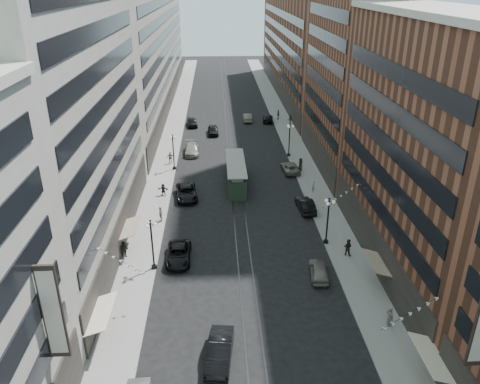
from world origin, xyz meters
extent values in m
plane|color=black|center=(0.00, 60.00, 0.00)|extent=(220.00, 220.00, 0.00)
cube|color=gray|center=(-11.00, 70.00, 0.07)|extent=(4.00, 180.00, 0.15)
cube|color=gray|center=(11.00, 70.00, 0.07)|extent=(4.00, 180.00, 0.15)
cube|color=#2D2D33|center=(-0.70, 70.00, 0.01)|extent=(0.12, 180.00, 0.02)
cube|color=#2D2D33|center=(0.70, 70.00, 0.01)|extent=(0.12, 180.00, 0.02)
cube|color=#ACA698|center=(-17.00, 33.00, 14.00)|extent=(8.00, 36.00, 28.00)
cube|color=#ACA698|center=(-17.00, 96.00, 13.00)|extent=(8.00, 90.00, 26.00)
cube|color=brown|center=(17.00, 28.00, 12.00)|extent=(8.00, 30.00, 24.00)
cube|color=brown|center=(17.00, 56.00, 21.00)|extent=(8.00, 26.00, 42.00)
cube|color=brown|center=(17.00, 105.00, 12.00)|extent=(8.00, 72.00, 24.00)
cylinder|color=black|center=(-9.20, 28.00, 0.30)|extent=(0.56, 0.56, 0.30)
cylinder|color=black|center=(-9.20, 28.00, 2.75)|extent=(0.18, 0.18, 5.20)
sphere|color=black|center=(-9.20, 28.00, 5.55)|extent=(0.24, 0.24, 0.24)
sphere|color=white|center=(-8.75, 28.00, 5.15)|extent=(0.36, 0.36, 0.36)
sphere|color=white|center=(-9.42, 28.39, 5.15)|extent=(0.36, 0.36, 0.36)
sphere|color=white|center=(-9.42, 27.61, 5.15)|extent=(0.36, 0.36, 0.36)
cylinder|color=black|center=(-9.20, 55.00, 0.30)|extent=(0.56, 0.56, 0.30)
cylinder|color=black|center=(-9.20, 55.00, 2.75)|extent=(0.18, 0.18, 5.20)
sphere|color=black|center=(-9.20, 55.00, 5.55)|extent=(0.24, 0.24, 0.24)
sphere|color=white|center=(-8.75, 55.00, 5.15)|extent=(0.36, 0.36, 0.36)
sphere|color=white|center=(-9.42, 55.39, 5.15)|extent=(0.36, 0.36, 0.36)
sphere|color=white|center=(-9.42, 54.61, 5.15)|extent=(0.36, 0.36, 0.36)
cylinder|color=black|center=(9.20, 32.00, 0.30)|extent=(0.56, 0.56, 0.30)
cylinder|color=black|center=(9.20, 32.00, 2.75)|extent=(0.18, 0.18, 5.20)
sphere|color=black|center=(9.20, 32.00, 5.55)|extent=(0.24, 0.24, 0.24)
sphere|color=white|center=(9.65, 32.00, 5.15)|extent=(0.36, 0.36, 0.36)
sphere|color=white|center=(8.97, 32.39, 5.15)|extent=(0.36, 0.36, 0.36)
sphere|color=white|center=(8.97, 31.61, 5.15)|extent=(0.36, 0.36, 0.36)
cylinder|color=black|center=(9.20, 60.00, 0.30)|extent=(0.56, 0.56, 0.30)
cylinder|color=black|center=(9.20, 60.00, 2.75)|extent=(0.18, 0.18, 5.20)
sphere|color=black|center=(9.20, 60.00, 5.55)|extent=(0.24, 0.24, 0.24)
sphere|color=white|center=(9.65, 60.00, 5.15)|extent=(0.36, 0.36, 0.36)
sphere|color=white|center=(8.97, 60.39, 5.15)|extent=(0.36, 0.36, 0.36)
sphere|color=white|center=(8.97, 59.61, 5.15)|extent=(0.36, 0.36, 0.36)
cube|color=#253B27|center=(0.00, 49.22, 1.26)|extent=(2.41, 11.59, 2.51)
cube|color=gray|center=(0.00, 49.22, 2.80)|extent=(1.55, 10.62, 0.58)
cube|color=gray|center=(0.00, 49.22, 3.19)|extent=(2.61, 11.78, 0.14)
cylinder|color=black|center=(0.00, 44.87, 0.34)|extent=(2.22, 0.68, 0.68)
cylinder|color=black|center=(0.00, 53.56, 0.34)|extent=(2.22, 0.68, 0.68)
imported|color=black|center=(-6.83, 29.54, 0.75)|extent=(2.50, 5.38, 1.49)
imported|color=slate|center=(7.12, 25.85, 0.74)|extent=(2.13, 4.49, 1.48)
imported|color=black|center=(-2.75, 15.28, 0.86)|extent=(2.43, 5.41, 1.72)
imported|color=black|center=(-12.50, 30.20, 1.07)|extent=(0.94, 0.58, 1.84)
imported|color=#9F9483|center=(11.52, 18.31, 1.06)|extent=(0.63, 1.13, 1.83)
imported|color=black|center=(-6.80, 44.76, 0.80)|extent=(3.34, 6.06, 1.61)
imported|color=gray|center=(-6.83, 62.12, 0.83)|extent=(2.62, 5.84, 1.66)
imported|color=black|center=(-7.43, 78.33, 0.81)|extent=(2.46, 4.96, 1.63)
imported|color=black|center=(8.40, 40.23, 0.80)|extent=(2.08, 4.96, 1.59)
imported|color=slate|center=(8.40, 53.21, 0.70)|extent=(2.65, 5.17, 1.40)
imported|color=black|center=(7.96, 80.74, 0.73)|extent=(2.49, 5.17, 1.45)
imported|color=black|center=(-3.26, 72.68, 0.82)|extent=(2.12, 4.87, 1.64)
imported|color=slate|center=(3.79, 81.28, 0.79)|extent=(1.67, 4.78, 1.57)
imported|color=black|center=(-9.95, 45.56, 0.96)|extent=(1.55, 0.65, 1.62)
imported|color=#A69D89|center=(-9.97, 57.49, 1.11)|extent=(1.19, 0.69, 1.92)
imported|color=black|center=(10.89, 29.42, 1.09)|extent=(1.04, 0.88, 1.88)
imported|color=#C1B4A0|center=(10.36, 45.39, 1.03)|extent=(0.77, 0.71, 1.77)
imported|color=black|center=(12.26, 78.59, 1.04)|extent=(1.25, 0.91, 1.79)
imported|color=#B7AC98|center=(-9.52, 38.07, 1.10)|extent=(0.65, 1.17, 1.90)
imported|color=black|center=(10.22, 81.93, 1.11)|extent=(0.66, 1.19, 1.93)
imported|color=black|center=(10.02, 53.55, 1.12)|extent=(0.84, 1.07, 1.94)
camera|label=1|loc=(-2.62, -12.14, 26.81)|focal=35.00mm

